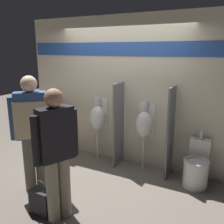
{
  "coord_description": "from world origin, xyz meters",
  "views": [
    {
      "loc": [
        1.95,
        -3.53,
        2.1
      ],
      "look_at": [
        0.0,
        0.17,
        1.05
      ],
      "focal_mm": 40.0,
      "sensor_mm": 36.0,
      "label": 1
    }
  ],
  "objects_px": {
    "urinal_far": "(144,125)",
    "urinal_near_counter": "(98,118)",
    "cell_phone": "(59,112)",
    "person_with_lanyard": "(57,150)",
    "toilet": "(197,168)",
    "shopping_bag": "(42,201)",
    "sink_basin": "(55,106)",
    "person_in_vest": "(32,126)"
  },
  "relations": [
    {
      "from": "cell_phone",
      "to": "person_with_lanyard",
      "type": "distance_m",
      "value": 2.05
    },
    {
      "from": "shopping_bag",
      "to": "person_in_vest",
      "type": "bearing_deg",
      "value": 140.11
    },
    {
      "from": "urinal_near_counter",
      "to": "person_in_vest",
      "type": "height_order",
      "value": "person_in_vest"
    },
    {
      "from": "person_in_vest",
      "to": "person_with_lanyard",
      "type": "bearing_deg",
      "value": -67.35
    },
    {
      "from": "sink_basin",
      "to": "person_with_lanyard",
      "type": "distance_m",
      "value": 2.32
    },
    {
      "from": "toilet",
      "to": "cell_phone",
      "type": "bearing_deg",
      "value": -179.29
    },
    {
      "from": "urinal_near_counter",
      "to": "toilet",
      "type": "xyz_separation_m",
      "value": [
        1.91,
        -0.18,
        -0.53
      ]
    },
    {
      "from": "urinal_near_counter",
      "to": "toilet",
      "type": "relative_size",
      "value": 1.43
    },
    {
      "from": "person_in_vest",
      "to": "person_with_lanyard",
      "type": "height_order",
      "value": "person_in_vest"
    },
    {
      "from": "shopping_bag",
      "to": "sink_basin",
      "type": "bearing_deg",
      "value": 124.92
    },
    {
      "from": "urinal_near_counter",
      "to": "cell_phone",
      "type": "bearing_deg",
      "value": -164.73
    },
    {
      "from": "sink_basin",
      "to": "person_in_vest",
      "type": "xyz_separation_m",
      "value": [
        0.77,
        -1.39,
        0.07
      ]
    },
    {
      "from": "sink_basin",
      "to": "urinal_far",
      "type": "xyz_separation_m",
      "value": [
        1.96,
        0.06,
        -0.13
      ]
    },
    {
      "from": "urinal_far",
      "to": "urinal_near_counter",
      "type": "bearing_deg",
      "value": 180.0
    },
    {
      "from": "urinal_near_counter",
      "to": "shopping_bag",
      "type": "height_order",
      "value": "urinal_near_counter"
    },
    {
      "from": "sink_basin",
      "to": "urinal_near_counter",
      "type": "height_order",
      "value": "urinal_near_counter"
    },
    {
      "from": "shopping_bag",
      "to": "person_with_lanyard",
      "type": "bearing_deg",
      "value": 8.64
    },
    {
      "from": "urinal_far",
      "to": "toilet",
      "type": "height_order",
      "value": "urinal_far"
    },
    {
      "from": "cell_phone",
      "to": "urinal_near_counter",
      "type": "relative_size",
      "value": 0.11
    },
    {
      "from": "urinal_near_counter",
      "to": "person_in_vest",
      "type": "xyz_separation_m",
      "value": [
        -0.23,
        -1.45,
        0.2
      ]
    },
    {
      "from": "urinal_near_counter",
      "to": "shopping_bag",
      "type": "relative_size",
      "value": 2.59
    },
    {
      "from": "urinal_near_counter",
      "to": "shopping_bag",
      "type": "bearing_deg",
      "value": -82.49
    },
    {
      "from": "cell_phone",
      "to": "urinal_far",
      "type": "distance_m",
      "value": 1.74
    },
    {
      "from": "sink_basin",
      "to": "cell_phone",
      "type": "distance_m",
      "value": 0.29
    },
    {
      "from": "cell_phone",
      "to": "sink_basin",
      "type": "bearing_deg",
      "value": 147.6
    },
    {
      "from": "urinal_near_counter",
      "to": "person_with_lanyard",
      "type": "distance_m",
      "value": 1.88
    },
    {
      "from": "sink_basin",
      "to": "person_with_lanyard",
      "type": "relative_size",
      "value": 0.22
    },
    {
      "from": "sink_basin",
      "to": "shopping_bag",
      "type": "bearing_deg",
      "value": -55.08
    },
    {
      "from": "person_in_vest",
      "to": "urinal_near_counter",
      "type": "bearing_deg",
      "value": 39.19
    },
    {
      "from": "person_in_vest",
      "to": "urinal_far",
      "type": "bearing_deg",
      "value": 9.04
    },
    {
      "from": "urinal_near_counter",
      "to": "toilet",
      "type": "bearing_deg",
      "value": -5.3
    },
    {
      "from": "sink_basin",
      "to": "shopping_bag",
      "type": "distance_m",
      "value": 2.32
    },
    {
      "from": "sink_basin",
      "to": "cell_phone",
      "type": "bearing_deg",
      "value": -32.4
    },
    {
      "from": "sink_basin",
      "to": "person_in_vest",
      "type": "bearing_deg",
      "value": -60.95
    },
    {
      "from": "cell_phone",
      "to": "toilet",
      "type": "xyz_separation_m",
      "value": [
        2.67,
        0.03,
        -0.6
      ]
    },
    {
      "from": "urinal_far",
      "to": "cell_phone",
      "type": "bearing_deg",
      "value": -173.05
    },
    {
      "from": "cell_phone",
      "to": "shopping_bag",
      "type": "height_order",
      "value": "cell_phone"
    },
    {
      "from": "sink_basin",
      "to": "shopping_bag",
      "type": "xyz_separation_m",
      "value": [
        1.25,
        -1.79,
        -0.78
      ]
    },
    {
      "from": "cell_phone",
      "to": "urinal_far",
      "type": "xyz_separation_m",
      "value": [
        1.72,
        0.21,
        -0.07
      ]
    },
    {
      "from": "person_in_vest",
      "to": "shopping_bag",
      "type": "distance_m",
      "value": 1.05
    },
    {
      "from": "cell_phone",
      "to": "person_with_lanyard",
      "type": "xyz_separation_m",
      "value": [
        1.28,
        -1.6,
        0.03
      ]
    },
    {
      "from": "cell_phone",
      "to": "shopping_bag",
      "type": "bearing_deg",
      "value": -58.31
    }
  ]
}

